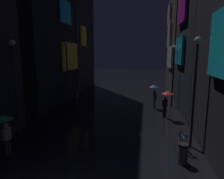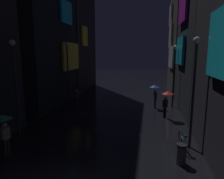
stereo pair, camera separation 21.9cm
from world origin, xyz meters
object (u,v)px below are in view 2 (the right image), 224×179
Objects in this scene: streetlamp_right_near at (194,81)px; trash_bin at (181,154)px; streetlamp_right_far at (174,69)px; pedestrian_near_crossing_blue at (155,90)px; bicycle_parked_at_storefront at (182,141)px; streetlamp_left_near at (15,77)px; pedestrian_midstreet_left_black at (77,89)px; streetlamp_left_far at (68,66)px; pedestrian_foreground_left_green at (3,124)px; pedestrian_midstreet_centre_red at (167,97)px.

trash_bin is (-0.70, -1.77, -3.10)m from streetlamp_right_near.
pedestrian_near_crossing_blue is at bearing -161.52° from streetlamp_right_far.
streetlamp_right_near reaches higher than streetlamp_right_far.
bicycle_parked_at_storefront is 10.11m from streetlamp_left_near.
streetlamp_left_near reaches higher than pedestrian_midstreet_left_black.
streetlamp_left_far is (-10.00, 7.79, 0.17)m from streetlamp_right_near.
streetlamp_right_near is at bearing -77.90° from pedestrian_near_crossing_blue.
streetlamp_left_near is at bearing -100.31° from pedestrian_midstreet_left_black.
pedestrian_midstreet_left_black is at bearing -38.87° from streetlamp_left_far.
streetlamp_right_near reaches higher than pedestrian_foreground_left_green.
pedestrian_near_crossing_blue is 0.37× the size of streetlamp_right_near.
bicycle_parked_at_storefront is 0.32× the size of streetlamp_right_near.
bicycle_parked_at_storefront is 0.30× the size of streetlamp_left_far.
pedestrian_midstreet_left_black is at bearing 142.23° from streetlamp_right_near.
trash_bin is (8.05, -8.55, -1.20)m from pedestrian_midstreet_left_black.
streetlamp_right_near is 12.67m from streetlamp_left_far.
streetlamp_right_far is 0.93× the size of streetlamp_left_far.
pedestrian_foreground_left_green reaches higher than trash_bin.
pedestrian_midstreet_left_black reaches higher than bicycle_parked_at_storefront.
streetlamp_right_far is at bearing 86.02° from trash_bin.
streetlamp_right_far reaches higher than pedestrian_foreground_left_green.
streetlamp_left_far is 13.73m from trash_bin.
pedestrian_foreground_left_green and pedestrian_midstreet_left_black have the same top height.
pedestrian_midstreet_centre_red is 11.02m from pedestrian_foreground_left_green.
streetlamp_left_far is (-1.25, 1.00, 2.07)m from pedestrian_midstreet_left_black.
bicycle_parked_at_storefront is 0.32× the size of streetlamp_right_far.
streetlamp_right_far is at bearing 18.48° from pedestrian_near_crossing_blue.
streetlamp_left_near is 0.95× the size of streetlamp_left_far.
bicycle_parked_at_storefront is 1.96× the size of trash_bin.
streetlamp_right_far is (10.00, 8.36, -0.04)m from streetlamp_left_near.
streetlamp_right_far is at bearing 39.90° from streetlamp_left_near.
pedestrian_foreground_left_green is at bearing -84.20° from streetlamp_left_far.
streetlamp_right_near is at bearing 68.41° from trash_bin.
streetlamp_left_near is at bearing -136.89° from pedestrian_near_crossing_blue.
pedestrian_foreground_left_green is 1.16× the size of bicycle_parked_at_storefront.
pedestrian_midstreet_centre_red and pedestrian_near_crossing_blue have the same top height.
trash_bin is at bearing -46.71° from pedestrian_midstreet_left_black.
streetlamp_left_far is at bearing 95.80° from pedestrian_foreground_left_green.
pedestrian_near_crossing_blue is 0.35× the size of streetlamp_left_far.
bicycle_parked_at_storefront is at bearing -156.00° from streetlamp_right_near.
pedestrian_midstreet_centre_red is 2.28× the size of trash_bin.
streetlamp_left_near reaches higher than pedestrian_foreground_left_green.
pedestrian_near_crossing_blue is (-0.82, 2.92, 0.00)m from pedestrian_midstreet_centre_red.
streetlamp_right_far is (0.00, 8.29, -0.05)m from streetlamp_right_near.
pedestrian_midstreet_left_black is (0.19, 9.43, 0.00)m from pedestrian_foreground_left_green.
pedestrian_midstreet_centre_red is 1.16× the size of bicycle_parked_at_storefront.
pedestrian_foreground_left_green is at bearing -125.05° from pedestrian_near_crossing_blue.
streetlamp_right_far is (1.66, 0.55, 1.85)m from pedestrian_near_crossing_blue.
pedestrian_near_crossing_blue is 1.16× the size of bicycle_parked_at_storefront.
pedestrian_midstreet_left_black is (-7.92, 1.96, 0.00)m from pedestrian_midstreet_centre_red.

